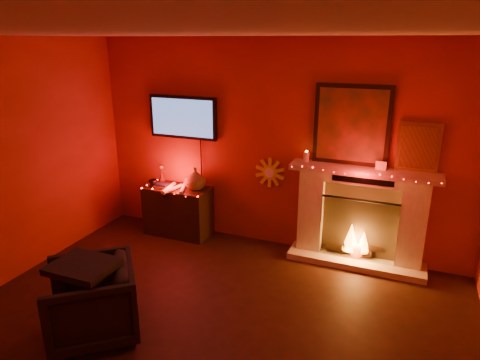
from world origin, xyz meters
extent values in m
plane|color=beige|center=(0.00, 0.00, 2.70)|extent=(5.00, 5.00, 0.00)
plane|color=maroon|center=(0.00, 2.50, 1.35)|extent=(5.00, 0.00, 5.00)
cube|color=beige|center=(1.15, 2.30, 0.04)|extent=(1.65, 0.40, 0.08)
cube|color=beige|center=(0.55, 2.39, 0.55)|extent=(0.30, 0.22, 0.95)
cube|color=beige|center=(1.75, 2.39, 0.55)|extent=(0.30, 0.22, 0.95)
cube|color=beige|center=(1.15, 2.39, 1.10)|extent=(1.50, 0.22, 0.14)
cube|color=beige|center=(1.15, 2.33, 1.20)|extent=(1.72, 0.34, 0.06)
cube|color=#886A4F|center=(1.15, 2.45, 0.55)|extent=(0.90, 0.10, 0.95)
cube|color=black|center=(1.15, 2.27, 0.47)|extent=(0.90, 0.02, 0.78)
cylinder|color=black|center=(1.05, 2.36, 0.14)|extent=(0.55, 0.09, 0.09)
cylinder|color=black|center=(1.23, 2.38, 0.20)|extent=(0.51, 0.18, 0.08)
cone|color=orange|center=(1.07, 2.36, 0.33)|extent=(0.20, 0.20, 0.34)
cone|color=orange|center=(1.22, 2.37, 0.29)|extent=(0.16, 0.16, 0.26)
sphere|color=#FF3F07|center=(1.15, 2.36, 0.16)|extent=(0.18, 0.18, 0.18)
cube|color=black|center=(0.95, 2.46, 1.71)|extent=(0.88, 0.05, 0.95)
cube|color=#B04117|center=(0.95, 2.44, 1.71)|extent=(0.78, 0.01, 0.85)
cube|color=gold|center=(1.70, 2.47, 1.51)|extent=(0.46, 0.04, 0.56)
cube|color=#AA7C27|center=(1.70, 2.45, 1.51)|extent=(0.38, 0.01, 0.48)
cylinder|color=beige|center=(0.45, 2.38, 1.29)|extent=(0.07, 0.07, 0.12)
cube|color=white|center=(1.33, 2.36, 1.28)|extent=(0.12, 0.01, 0.10)
cube|color=black|center=(-1.30, 2.46, 1.65)|extent=(1.00, 0.06, 0.58)
cube|color=#4265AB|center=(-1.30, 2.42, 1.65)|extent=(0.92, 0.01, 0.50)
cylinder|color=black|center=(-1.05, 2.47, 1.03)|extent=(0.02, 0.02, 0.66)
cylinder|color=yellow|center=(-0.05, 2.48, 1.00)|extent=(0.20, 0.03, 0.20)
cylinder|color=white|center=(-0.05, 2.46, 1.00)|extent=(0.13, 0.01, 0.13)
cube|color=black|center=(-1.33, 2.26, 0.35)|extent=(0.91, 0.46, 0.69)
imported|color=brown|center=(-1.06, 2.30, 0.84)|extent=(0.29, 0.29, 0.30)
imported|color=black|center=(-1.67, 2.19, 0.74)|extent=(0.12, 0.12, 0.10)
cylinder|color=white|center=(-1.40, 2.15, 0.72)|extent=(0.09, 0.38, 0.05)
cylinder|color=white|center=(-1.32, 2.12, 0.72)|extent=(0.11, 0.38, 0.05)
cylinder|color=white|center=(-1.20, 2.20, 0.72)|extent=(0.18, 0.37, 0.05)
cube|color=#542618|center=(-1.53, 2.18, 0.71)|extent=(0.20, 0.14, 0.03)
cube|color=#1C2A42|center=(-1.52, 2.19, 0.74)|extent=(0.17, 0.12, 0.02)
imported|color=black|center=(-0.94, 0.01, 0.36)|extent=(1.10, 1.10, 0.72)
camera|label=1|loc=(1.61, -2.62, 2.66)|focal=32.00mm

